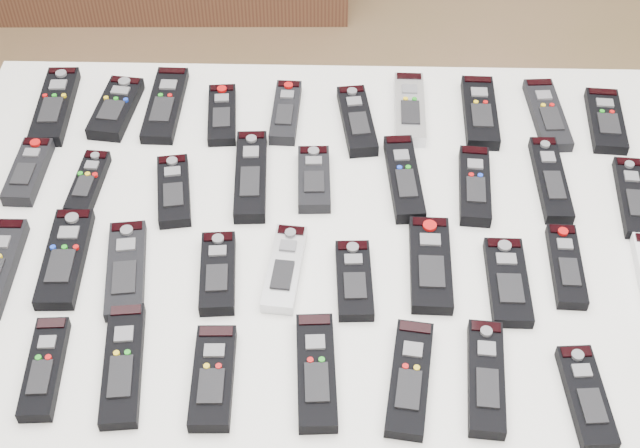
{
  "coord_description": "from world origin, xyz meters",
  "views": [
    {
      "loc": [
        0.09,
        -1.07,
        1.82
      ],
      "look_at": [
        0.07,
        -0.1,
        0.8
      ],
      "focal_mm": 50.0,
      "sensor_mm": 36.0,
      "label": 1
    }
  ],
  "objects_px": {
    "remote_27": "(566,266)",
    "remote_1": "(116,108)",
    "remote_33": "(316,371)",
    "remote_10": "(28,171)",
    "remote_30": "(45,368)",
    "remote_4": "(286,112)",
    "remote_9": "(606,121)",
    "remote_25": "(430,264)",
    "remote_14": "(314,179)",
    "remote_7": "(480,112)",
    "remote_21": "(126,269)",
    "remote_6": "(410,109)",
    "remote_18": "(633,197)",
    "remote_16": "(475,185)",
    "remote_15": "(404,178)",
    "remote_0": "(55,106)",
    "remote_2": "(165,105)",
    "table": "(320,256)",
    "remote_8": "(547,115)",
    "remote_17": "(551,179)",
    "remote_11": "(88,183)",
    "remote_24": "(354,280)",
    "remote_23": "(285,268)",
    "remote_35": "(486,378)",
    "remote_13": "(251,176)",
    "remote_26": "(508,282)",
    "remote_32": "(213,377)",
    "remote_31": "(123,364)",
    "remote_34": "(410,378)",
    "remote_12": "(174,191)",
    "remote_5": "(357,121)",
    "remote_3": "(222,115)"
  },
  "relations": [
    {
      "from": "remote_10",
      "to": "remote_16",
      "type": "xyz_separation_m",
      "value": [
        0.75,
        -0.02,
        0.0
      ]
    },
    {
      "from": "remote_24",
      "to": "remote_6",
      "type": "bearing_deg",
      "value": 73.25
    },
    {
      "from": "remote_8",
      "to": "remote_3",
      "type": "bearing_deg",
      "value": 177.53
    },
    {
      "from": "remote_10",
      "to": "remote_18",
      "type": "xyz_separation_m",
      "value": [
        1.01,
        -0.04,
        -0.0
      ]
    },
    {
      "from": "remote_12",
      "to": "remote_16",
      "type": "distance_m",
      "value": 0.5
    },
    {
      "from": "remote_14",
      "to": "remote_26",
      "type": "distance_m",
      "value": 0.37
    },
    {
      "from": "remote_11",
      "to": "remote_17",
      "type": "bearing_deg",
      "value": 6.1
    },
    {
      "from": "remote_7",
      "to": "remote_21",
      "type": "height_order",
      "value": "remote_7"
    },
    {
      "from": "remote_21",
      "to": "remote_27",
      "type": "bearing_deg",
      "value": -5.52
    },
    {
      "from": "remote_18",
      "to": "remote_2",
      "type": "bearing_deg",
      "value": 169.31
    },
    {
      "from": "remote_3",
      "to": "remote_34",
      "type": "relative_size",
      "value": 0.84
    },
    {
      "from": "remote_11",
      "to": "remote_30",
      "type": "height_order",
      "value": "same"
    },
    {
      "from": "remote_14",
      "to": "remote_17",
      "type": "distance_m",
      "value": 0.4
    },
    {
      "from": "remote_14",
      "to": "remote_23",
      "type": "xyz_separation_m",
      "value": [
        -0.04,
        -0.2,
        -0.0
      ]
    },
    {
      "from": "table",
      "to": "remote_30",
      "type": "relative_size",
      "value": 7.76
    },
    {
      "from": "remote_9",
      "to": "remote_25",
      "type": "bearing_deg",
      "value": -129.68
    },
    {
      "from": "remote_27",
      "to": "remote_31",
      "type": "height_order",
      "value": "same"
    },
    {
      "from": "remote_15",
      "to": "remote_4",
      "type": "bearing_deg",
      "value": 136.07
    },
    {
      "from": "remote_8",
      "to": "remote_17",
      "type": "height_order",
      "value": "same"
    },
    {
      "from": "remote_1",
      "to": "remote_13",
      "type": "relative_size",
      "value": 0.78
    },
    {
      "from": "table",
      "to": "remote_21",
      "type": "bearing_deg",
      "value": -162.51
    },
    {
      "from": "remote_26",
      "to": "remote_18",
      "type": "bearing_deg",
      "value": 39.74
    },
    {
      "from": "remote_6",
      "to": "remote_18",
      "type": "distance_m",
      "value": 0.42
    },
    {
      "from": "remote_2",
      "to": "remote_32",
      "type": "bearing_deg",
      "value": -74.38
    },
    {
      "from": "remote_18",
      "to": "remote_27",
      "type": "distance_m",
      "value": 0.2
    },
    {
      "from": "remote_7",
      "to": "remote_10",
      "type": "height_order",
      "value": "same"
    },
    {
      "from": "remote_14",
      "to": "remote_15",
      "type": "height_order",
      "value": "remote_15"
    },
    {
      "from": "remote_21",
      "to": "remote_15",
      "type": "bearing_deg",
      "value": 18.37
    },
    {
      "from": "remote_11",
      "to": "remote_7",
      "type": "bearing_deg",
      "value": 20.58
    },
    {
      "from": "remote_33",
      "to": "remote_10",
      "type": "bearing_deg",
      "value": 138.52
    },
    {
      "from": "remote_0",
      "to": "remote_2",
      "type": "xyz_separation_m",
      "value": [
        0.2,
        0.01,
        -0.0
      ]
    },
    {
      "from": "remote_31",
      "to": "remote_33",
      "type": "xyz_separation_m",
      "value": [
        0.27,
        -0.01,
        0.0
      ]
    },
    {
      "from": "remote_32",
      "to": "remote_34",
      "type": "distance_m",
      "value": 0.27
    },
    {
      "from": "remote_6",
      "to": "remote_16",
      "type": "height_order",
      "value": "same"
    },
    {
      "from": "table",
      "to": "remote_35",
      "type": "bearing_deg",
      "value": -49.72
    },
    {
      "from": "remote_5",
      "to": "remote_15",
      "type": "xyz_separation_m",
      "value": [
        0.08,
        -0.15,
        0.0
      ]
    },
    {
      "from": "remote_3",
      "to": "remote_16",
      "type": "height_order",
      "value": "remote_16"
    },
    {
      "from": "remote_27",
      "to": "remote_1",
      "type": "bearing_deg",
      "value": 156.87
    },
    {
      "from": "remote_11",
      "to": "remote_31",
      "type": "bearing_deg",
      "value": -67.22
    },
    {
      "from": "remote_4",
      "to": "remote_10",
      "type": "distance_m",
      "value": 0.46
    },
    {
      "from": "remote_23",
      "to": "remote_35",
      "type": "height_order",
      "value": "remote_35"
    },
    {
      "from": "remote_30",
      "to": "remote_4",
      "type": "bearing_deg",
      "value": 57.88
    },
    {
      "from": "remote_10",
      "to": "remote_1",
      "type": "bearing_deg",
      "value": 56.84
    },
    {
      "from": "table",
      "to": "remote_25",
      "type": "bearing_deg",
      "value": -22.95
    },
    {
      "from": "remote_9",
      "to": "remote_14",
      "type": "xyz_separation_m",
      "value": [
        -0.52,
        -0.16,
        0.0
      ]
    },
    {
      "from": "remote_31",
      "to": "remote_34",
      "type": "xyz_separation_m",
      "value": [
        0.4,
        -0.01,
        0.0
      ]
    },
    {
      "from": "remote_13",
      "to": "remote_35",
      "type": "bearing_deg",
      "value": -50.93
    },
    {
      "from": "remote_31",
      "to": "remote_21",
      "type": "bearing_deg",
      "value": 92.45
    },
    {
      "from": "remote_0",
      "to": "remote_7",
      "type": "relative_size",
      "value": 1.09
    },
    {
      "from": "table",
      "to": "remote_18",
      "type": "height_order",
      "value": "remote_18"
    }
  ]
}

